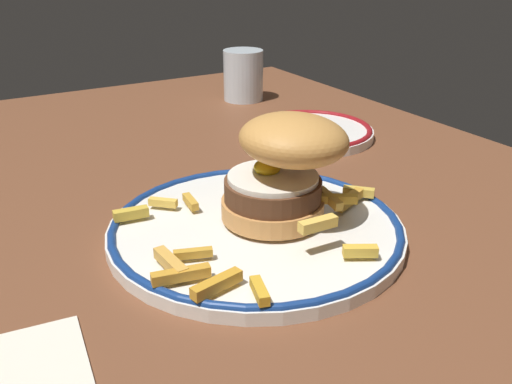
{
  "coord_description": "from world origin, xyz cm",
  "views": [
    {
      "loc": [
        42.39,
        -26.28,
        26.09
      ],
      "look_at": [
        1.07,
        -1.87,
        4.6
      ],
      "focal_mm": 39.87,
      "sensor_mm": 36.0,
      "label": 1
    }
  ],
  "objects_px": {
    "burger": "(284,166)",
    "water_glass": "(243,79)",
    "dinner_plate": "(256,228)",
    "side_plate": "(310,131)"
  },
  "relations": [
    {
      "from": "burger",
      "to": "side_plate",
      "type": "bearing_deg",
      "value": 139.45
    },
    {
      "from": "burger",
      "to": "water_glass",
      "type": "xyz_separation_m",
      "value": [
        -0.45,
        0.21,
        -0.03
      ]
    },
    {
      "from": "burger",
      "to": "water_glass",
      "type": "relative_size",
      "value": 1.37
    },
    {
      "from": "burger",
      "to": "water_glass",
      "type": "height_order",
      "value": "burger"
    },
    {
      "from": "dinner_plate",
      "to": "burger",
      "type": "bearing_deg",
      "value": 77.9
    },
    {
      "from": "water_glass",
      "to": "side_plate",
      "type": "distance_m",
      "value": 0.23
    },
    {
      "from": "water_glass",
      "to": "side_plate",
      "type": "height_order",
      "value": "water_glass"
    },
    {
      "from": "dinner_plate",
      "to": "side_plate",
      "type": "relative_size",
      "value": 1.55
    },
    {
      "from": "water_glass",
      "to": "burger",
      "type": "bearing_deg",
      "value": -24.99
    },
    {
      "from": "dinner_plate",
      "to": "side_plate",
      "type": "xyz_separation_m",
      "value": [
        -0.22,
        0.22,
        -0.0
      ]
    }
  ]
}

